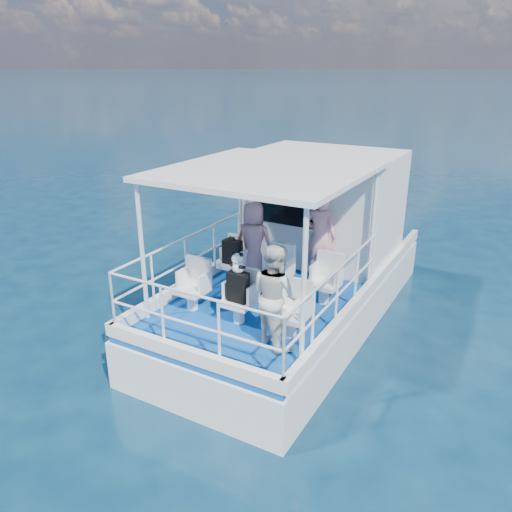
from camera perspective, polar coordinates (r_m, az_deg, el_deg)
The scene contains 20 objects.
ground at distance 9.21m, azimuth 1.72°, elevation -9.60°, with size 2000.00×2000.00×0.00m, color #08253F.
hull at distance 10.00m, azimuth 4.43°, elevation -7.05°, with size 3.00×7.00×1.60m, color white.
deck at distance 9.63m, azimuth 4.57°, elevation -2.58°, with size 2.90×6.90×0.10m, color navy.
cabin at distance 10.39m, azimuth 7.82°, elevation 5.77°, with size 2.85×2.00×2.20m, color white.
canopy at distance 7.92m, azimuth 1.28°, elevation 9.72°, with size 3.00×3.20×0.08m, color white.
canopy_posts at distance 8.17m, azimuth 1.05°, elevation 1.79°, with size 2.77×2.97×2.20m.
railings at distance 8.13m, azimuth -0.07°, elevation -2.86°, with size 2.84×3.59×1.00m, color white, non-canonical shape.
seat_port_fwd at distance 9.28m, azimuth -2.54°, elevation -1.84°, with size 0.48×0.46×0.38m, color white.
seat_center_fwd at distance 8.87m, azimuth 2.40°, elevation -2.94°, with size 0.48×0.46×0.38m, color white.
seat_stbd_fwd at distance 8.54m, azimuth 7.79°, elevation -4.12°, with size 0.48×0.46×0.38m, color white.
seat_port_aft at distance 8.31m, azimuth -7.30°, elevation -4.83°, with size 0.48×0.46×0.38m, color white.
seat_center_aft at distance 7.85m, azimuth -1.98°, elevation -6.27°, with size 0.48×0.46×0.38m, color white.
seat_stbd_aft at distance 7.47m, azimuth 3.98°, elevation -7.81°, with size 0.48×0.46×0.38m, color white.
passenger_port_fwd at distance 9.12m, azimuth -0.31°, elevation 1.59°, with size 0.57×0.40×1.52m, color tan.
passenger_stbd_fwd at distance 9.21m, azimuth 7.30°, elevation 2.15°, with size 0.61×0.40×1.68m, color pink.
passenger_stbd_aft at distance 7.01m, azimuth 2.22°, elevation -4.54°, with size 0.74×0.58×1.53m, color beige.
backpack_port at distance 9.10m, azimuth -2.72°, elevation 0.46°, with size 0.34×0.19×0.44m, color black.
backpack_center at distance 7.63m, azimuth -2.07°, elevation -3.55°, with size 0.32×0.18×0.48m, color black.
compact_camera at distance 9.03m, azimuth -2.80°, elevation 1.99°, with size 0.10×0.06×0.06m, color black.
panda at distance 7.47m, azimuth -2.10°, elevation -0.75°, with size 0.21×0.18×0.33m, color silver, non-canonical shape.
Camera 1 is at (3.68, -7.04, 4.66)m, focal length 35.00 mm.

